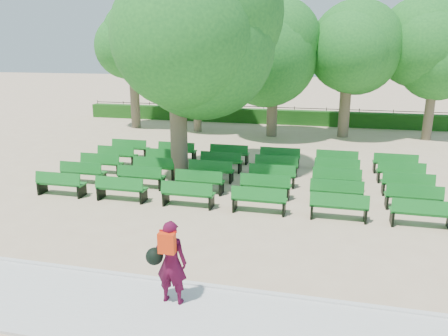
# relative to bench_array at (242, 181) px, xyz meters

# --- Properties ---
(ground) EXTENTS (120.00, 120.00, 0.00)m
(ground) POSITION_rel_bench_array_xyz_m (-0.23, -0.98, -0.08)
(ground) COLOR tan
(paving) EXTENTS (30.00, 2.20, 0.06)m
(paving) POSITION_rel_bench_array_xyz_m (-0.23, -8.38, -0.05)
(paving) COLOR silver
(paving) RESTS_ON ground
(curb) EXTENTS (30.00, 0.12, 0.10)m
(curb) POSITION_rel_bench_array_xyz_m (-0.23, -7.23, -0.03)
(curb) COLOR silver
(curb) RESTS_ON ground
(hedge) EXTENTS (26.00, 0.70, 0.90)m
(hedge) POSITION_rel_bench_array_xyz_m (-0.23, 13.02, 0.37)
(hedge) COLOR #194D14
(hedge) RESTS_ON ground
(fence) EXTENTS (26.00, 0.10, 1.02)m
(fence) POSITION_rel_bench_array_xyz_m (-0.23, 13.42, -0.08)
(fence) COLOR black
(fence) RESTS_ON ground
(tree_line) EXTENTS (21.80, 6.80, 7.04)m
(tree_line) POSITION_rel_bench_array_xyz_m (-0.23, 9.02, -0.08)
(tree_line) COLOR #1E7022
(tree_line) RESTS_ON ground
(bench_array) EXTENTS (1.65, 0.55, 1.03)m
(bench_array) POSITION_rel_bench_array_xyz_m (0.00, 0.00, 0.00)
(bench_array) COLOR #136F20
(bench_array) RESTS_ON ground
(tree_among) EXTENTS (5.49, 5.49, 7.56)m
(tree_among) POSITION_rel_bench_array_xyz_m (-2.38, 0.05, 4.97)
(tree_among) COLOR brown
(tree_among) RESTS_ON ground
(person) EXTENTS (0.79, 0.48, 1.67)m
(person) POSITION_rel_bench_array_xyz_m (0.21, -7.92, 0.84)
(person) COLOR #460A24
(person) RESTS_ON ground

